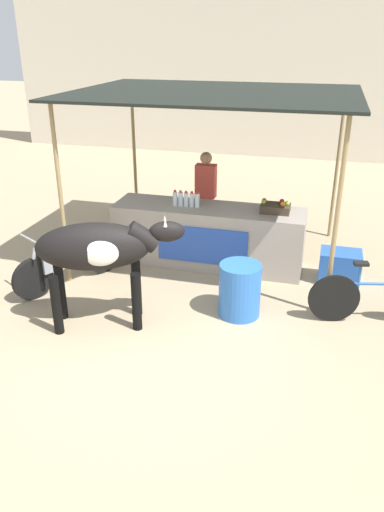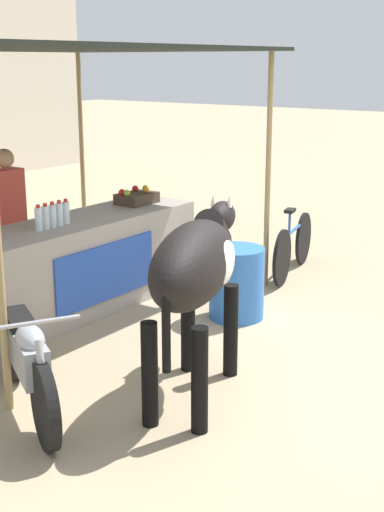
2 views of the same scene
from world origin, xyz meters
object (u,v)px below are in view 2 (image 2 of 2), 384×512
object	(u,v)px
vendor_behind_counter	(9,225)
bicycle_leaning	(293,246)
stall_counter	(78,266)
motorcycle_parked	(26,357)
cow	(196,267)
water_barrel	(237,283)
fruit_crate	(137,197)
cooler_box	(200,248)

from	to	relation	value
vendor_behind_counter	bicycle_leaning	xyz separation A→B (m)	(2.68, -1.94, -0.50)
stall_counter	motorcycle_parked	bearing A→B (deg)	-145.02
bicycle_leaning	motorcycle_parked	bearing A→B (deg)	-178.95
vendor_behind_counter	cow	distance (m)	2.95
water_barrel	stall_counter	bearing A→B (deg)	118.07
cow	bicycle_leaning	world-z (taller)	cow
fruit_crate	motorcycle_parked	size ratio (longest dim) A/B	0.27
cooler_box	water_barrel	size ratio (longest dim) A/B	0.83
water_barrel	motorcycle_parked	bearing A→B (deg)	176.00
vendor_behind_counter	cow	bearing A→B (deg)	-102.48
stall_counter	cooler_box	world-z (taller)	stall_counter
cooler_box	bicycle_leaning	xyz separation A→B (m)	(0.40, -1.09, 0.11)
vendor_behind_counter	cooler_box	world-z (taller)	vendor_behind_counter
cooler_box	bicycle_leaning	size ratio (longest dim) A/B	0.37
cow	vendor_behind_counter	bearing A→B (deg)	77.52
stall_counter	fruit_crate	size ratio (longest dim) A/B	6.82
stall_counter	vendor_behind_counter	bearing A→B (deg)	106.98
vendor_behind_counter	motorcycle_parked	distance (m)	2.60
fruit_crate	motorcycle_parked	world-z (taller)	fruit_crate
cow	motorcycle_parked	world-z (taller)	cow
vendor_behind_counter	water_barrel	bearing A→B (deg)	-65.52
fruit_crate	cooler_box	distance (m)	1.31
bicycle_leaning	cow	bearing A→B (deg)	-164.29
motorcycle_parked	bicycle_leaning	bearing A→B (deg)	1.05
bicycle_leaning	water_barrel	bearing A→B (deg)	-171.23
cow	cooler_box	bearing A→B (deg)	34.73
fruit_crate	stall_counter	bearing A→B (deg)	-176.89
vendor_behind_counter	bicycle_leaning	size ratio (longest dim) A/B	1.02
stall_counter	cooler_box	xyz separation A→B (m)	(2.06, -0.10, -0.24)
stall_counter	cooler_box	size ratio (longest dim) A/B	5.00
fruit_crate	vendor_behind_counter	world-z (taller)	vendor_behind_counter
cooler_box	water_barrel	xyz separation A→B (m)	(-1.28, -1.35, 0.12)
fruit_crate	bicycle_leaning	size ratio (longest dim) A/B	0.27
water_barrel	motorcycle_parked	distance (m)	2.59
vendor_behind_counter	cooler_box	size ratio (longest dim) A/B	2.75
bicycle_leaning	cooler_box	bearing A→B (deg)	109.96
water_barrel	motorcycle_parked	xyz separation A→B (m)	(-2.59, 0.18, 0.07)
stall_counter	fruit_crate	distance (m)	1.16
stall_counter	cow	size ratio (longest dim) A/B	1.64
water_barrel	bicycle_leaning	bearing A→B (deg)	8.77
water_barrel	motorcycle_parked	world-z (taller)	motorcycle_parked
stall_counter	water_barrel	distance (m)	1.65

